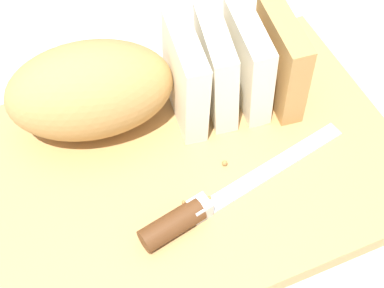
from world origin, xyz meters
The scene contains 8 objects.
ground_plane centered at (0.00, 0.00, 0.00)m, with size 3.00×3.00×0.00m, color beige.
cutting_board centered at (0.00, 0.00, 0.01)m, with size 0.45×0.31×0.03m, color tan.
bread_loaf centered at (-0.03, 0.08, 0.08)m, with size 0.32×0.14×0.11m.
bread_knife centered at (-0.02, -0.06, 0.04)m, with size 0.25×0.08×0.02m.
crumb_near_knife centered at (0.00, -0.05, 0.03)m, with size 0.00×0.00×0.00m, color #A8753D.
crumb_near_loaf centered at (-0.02, -0.05, 0.03)m, with size 0.01×0.01×0.01m, color #A8753D.
crumb_stray_left centered at (-0.03, -0.05, 0.03)m, with size 0.00×0.00×0.00m, color #A8753D.
crumb_stray_right centered at (0.03, -0.02, 0.03)m, with size 0.01×0.01×0.01m, color #A8753D.
Camera 1 is at (-0.11, -0.29, 0.49)m, focal length 49.02 mm.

